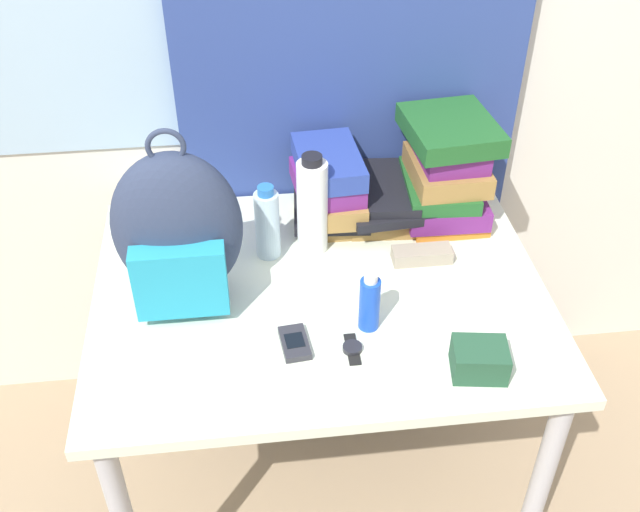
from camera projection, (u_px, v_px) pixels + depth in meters
wall_back at (295, 10)px, 1.90m from camera, size 6.00×0.06×2.50m
curtain_blue at (353, 16)px, 1.87m from camera, size 0.93×0.04×2.50m
desk at (320, 316)px, 1.88m from camera, size 1.09×0.85×0.75m
backpack at (178, 233)px, 1.68m from camera, size 0.30×0.20×0.45m
book_stack_left at (329, 188)px, 1.97m from camera, size 0.22×0.26×0.21m
book_stack_center at (383, 200)px, 2.02m from camera, size 0.24×0.29×0.11m
book_stack_right at (445, 171)px, 1.98m from camera, size 0.24×0.28×0.28m
water_bottle at (267, 223)px, 1.87m from camera, size 0.06×0.06×0.20m
sports_bottle at (311, 206)px, 1.86m from camera, size 0.08×0.08×0.28m
sunscreen_bottle at (370, 302)px, 1.67m from camera, size 0.05×0.05×0.16m
cell_phone at (295, 343)px, 1.66m from camera, size 0.07×0.11×0.02m
sunglasses_case at (422, 255)px, 1.89m from camera, size 0.15×0.06×0.04m
camera_pouch at (479, 360)px, 1.59m from camera, size 0.13×0.11×0.07m
wristwatch at (352, 348)px, 1.65m from camera, size 0.04×0.10×0.01m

